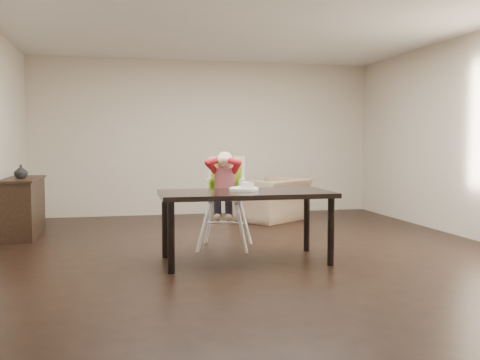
# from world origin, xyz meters

# --- Properties ---
(ground) EXTENTS (7.00, 7.00, 0.00)m
(ground) POSITION_xyz_m (0.00, 0.00, 0.00)
(ground) COLOR black
(ground) RESTS_ON ground
(room_walls) EXTENTS (6.02, 7.02, 2.71)m
(room_walls) POSITION_xyz_m (0.00, 0.00, 1.86)
(room_walls) COLOR beige
(room_walls) RESTS_ON ground
(dining_table) EXTENTS (1.80, 0.90, 0.75)m
(dining_table) POSITION_xyz_m (-0.19, -0.41, 0.67)
(dining_table) COLOR black
(dining_table) RESTS_ON ground
(high_chair) EXTENTS (0.61, 0.61, 1.16)m
(high_chair) POSITION_xyz_m (-0.26, 0.37, 0.82)
(high_chair) COLOR white
(high_chair) RESTS_ON ground
(plate) EXTENTS (0.41, 0.41, 0.09)m
(plate) POSITION_xyz_m (-0.17, -0.31, 0.78)
(plate) COLOR white
(plate) RESTS_ON dining_table
(armchair) EXTENTS (1.26, 1.18, 0.93)m
(armchair) POSITION_xyz_m (0.89, 2.40, 0.46)
(armchair) COLOR tan
(armchair) RESTS_ON ground
(sideboard) EXTENTS (0.44, 1.26, 0.79)m
(sideboard) POSITION_xyz_m (-2.78, 1.75, 0.40)
(sideboard) COLOR black
(sideboard) RESTS_ON ground
(vase) EXTENTS (0.20, 0.21, 0.18)m
(vase) POSITION_xyz_m (-2.78, 1.65, 0.88)
(vase) COLOR #99999E
(vase) RESTS_ON sideboard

